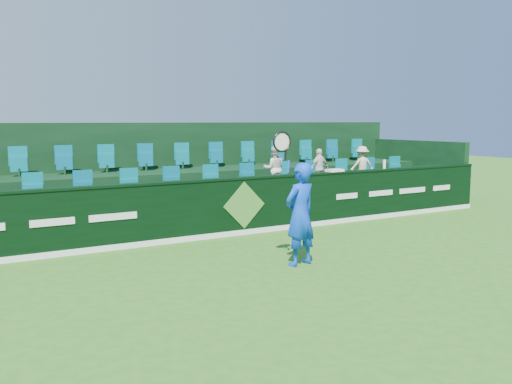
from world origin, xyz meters
TOP-DOWN VIEW (x-y plane):
  - ground at (0.00, 0.00)m, footprint 60.00×60.00m
  - sponsor_hoarding at (0.00, 4.00)m, footprint 16.00×0.25m
  - stand_tier_front at (0.00, 5.10)m, footprint 16.00×2.00m
  - stand_tier_back at (0.00, 7.00)m, footprint 16.00×1.80m
  - stand_rear at (0.00, 7.44)m, footprint 16.00×4.10m
  - seat_row_front at (0.00, 5.50)m, footprint 13.50×0.50m
  - seat_row_back at (0.00, 7.30)m, footprint 13.50×0.50m
  - tennis_player at (-0.53, 0.94)m, footprint 1.07×0.59m
  - spectator_left at (1.63, 5.12)m, footprint 0.72×0.65m
  - spectator_middle at (3.13, 5.12)m, footprint 0.67×0.34m
  - spectator_right at (4.70, 5.12)m, footprint 0.81×0.60m
  - towel at (2.76, 4.00)m, footprint 0.43×0.28m
  - drinks_bottle at (4.50, 4.00)m, footprint 0.08×0.08m

SIDE VIEW (x-z plane):
  - ground at x=0.00m, z-range 0.00..0.00m
  - stand_tier_front at x=0.00m, z-range 0.00..0.80m
  - stand_tier_back at x=0.00m, z-range 0.00..1.30m
  - sponsor_hoarding at x=0.00m, z-range 0.00..1.35m
  - tennis_player at x=-0.53m, z-range -0.28..2.21m
  - seat_row_front at x=0.00m, z-range 0.80..1.40m
  - stand_rear at x=0.00m, z-range -0.08..2.52m
  - spectator_middle at x=3.13m, z-range 0.80..1.89m
  - spectator_right at x=4.70m, z-range 0.80..1.92m
  - towel at x=2.76m, z-range 1.35..1.41m
  - spectator_left at x=1.63m, z-range 0.80..1.99m
  - drinks_bottle at x=4.50m, z-range 1.35..1.60m
  - seat_row_back at x=0.00m, z-range 1.30..1.90m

